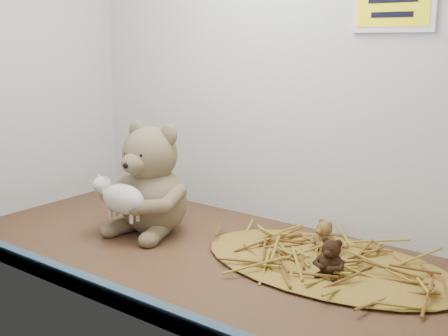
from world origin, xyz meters
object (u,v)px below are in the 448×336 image
Objects in this scene: toy_lamb at (123,199)px; mini_teddy_tan at (325,234)px; main_teddy at (152,178)px; mini_teddy_brown at (331,256)px.

mini_teddy_tan is (41.50, 21.12, -5.80)cm from toy_lamb.
main_teddy is at bearing -146.12° from mini_teddy_tan.
toy_lamb reaches higher than mini_teddy_brown.
main_teddy is at bearing 90.00° from toy_lamb.
mini_teddy_brown is at bearing -38.81° from mini_teddy_tan.
mini_teddy_brown is (48.71, 9.84, -5.47)cm from toy_lamb.
main_teddy is 43.94cm from mini_teddy_tan.
mini_teddy_tan is 13.40cm from mini_teddy_brown.
mini_teddy_tan is at bearing 10.83° from main_teddy.
toy_lamb is at bearing -172.77° from mini_teddy_brown.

